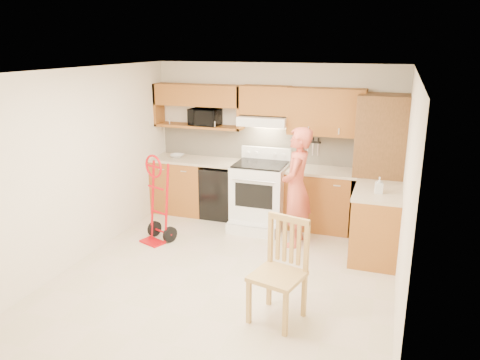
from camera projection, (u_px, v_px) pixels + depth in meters
The scene contains 28 objects.
floor at pixel (227, 275), 5.86m from camera, with size 4.00×4.50×0.02m, color beige.
ceiling at pixel (225, 69), 5.15m from camera, with size 4.00×4.50×0.02m, color white.
wall_back at pixel (275, 142), 7.56m from camera, with size 4.00×0.02×2.50m, color white.
wall_front at pixel (120, 260), 3.45m from camera, with size 4.00×0.02×2.50m, color white.
wall_left at pixel (83, 165), 6.12m from camera, with size 0.02×4.50×2.50m, color white.
wall_right at pixel (407, 196), 4.88m from camera, with size 0.02×4.50×2.50m, color white.
backsplash at pixel (274, 145), 7.55m from camera, with size 3.92×0.03×0.55m, color beige.
lower_cab_left at pixel (181, 186), 7.98m from camera, with size 0.90×0.60×0.90m, color #915521.
dishwasher at pixel (222, 191), 7.75m from camera, with size 0.60×0.60×0.85m, color black.
lower_cab_right at pixel (321, 200), 7.25m from camera, with size 1.14×0.60×0.90m, color #915521.
countertop_left at pixel (197, 160), 7.75m from camera, with size 1.50×0.63×0.04m, color #BFAF93.
countertop_right at pixel (322, 171), 7.11m from camera, with size 1.14×0.63×0.04m, color #BFAF93.
cab_return_right at pixel (376, 225), 6.25m from camera, with size 0.60×1.00×0.90m, color #915521.
countertop_return at pixel (379, 192), 6.12m from camera, with size 0.63×1.00×0.04m, color #BFAF93.
pantry_tall at pixel (379, 167), 6.82m from camera, with size 0.70×0.60×2.10m, color brown.
upper_cab_left at pixel (198, 95), 7.58m from camera, with size 1.50×0.33×0.34m, color #915521.
upper_shelf_mw at pixel (199, 126), 7.72m from camera, with size 1.50×0.33×0.04m, color #915521.
upper_cab_center at pixel (265, 100), 7.24m from camera, with size 0.76×0.33×0.44m, color #915521.
upper_cab_right at pixel (326, 112), 6.99m from camera, with size 1.14×0.33×0.70m, color #915521.
range_hood at pixel (264, 121), 7.27m from camera, with size 0.76×0.46×0.14m, color white.
knife_strip at pixel (308, 146), 7.34m from camera, with size 0.40×0.05×0.29m, color black, non-canonical shape.
microwave at pixel (205, 117), 7.64m from camera, with size 0.49×0.33×0.27m, color black.
range at pixel (259, 190), 7.27m from camera, with size 0.81×1.07×1.19m, color white, non-canonical shape.
person at pixel (296, 187), 6.54m from camera, with size 0.62×0.41×1.70m, color #D55842.
hand_truck at pixel (156, 203), 6.70m from camera, with size 0.46×0.42×1.17m, color red, non-canonical shape.
dining_chair at pixel (277, 272), 4.77m from camera, with size 0.49×0.53×1.09m, color tan, non-canonical shape.
soap_bottle at pixel (379, 185), 5.97m from camera, with size 0.09×0.10×0.21m, color white.
bowl at pixel (177, 156), 7.85m from camera, with size 0.22×0.22×0.06m, color white.
Camera 1 is at (1.85, -4.95, 2.79)m, focal length 35.00 mm.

